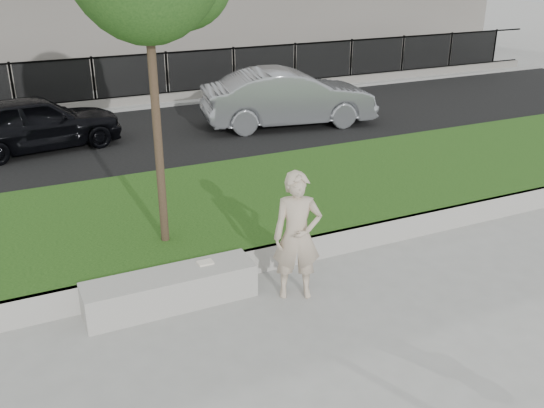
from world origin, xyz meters
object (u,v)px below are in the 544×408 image
stone_bench (171,289)px  car_silver (289,98)px  book (205,263)px  car_dark (35,123)px  man (297,236)px

stone_bench → car_silver: car_silver is taller
book → car_silver: car_silver is taller
stone_bench → book: book is taller
car_dark → man: bearing=-172.0°
stone_bench → man: man is taller
stone_bench → car_silver: bearing=53.4°
man → car_silver: size_ratio=0.39×
man → book: (-1.11, 0.56, -0.41)m
car_silver → stone_bench: bearing=153.1°
car_dark → car_silver: (6.35, -0.56, 0.09)m
man → car_dark: man is taller
book → car_dark: bearing=100.3°
stone_bench → car_dark: car_dark is taller
book → man: bearing=-26.6°
stone_bench → car_dark: 7.99m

